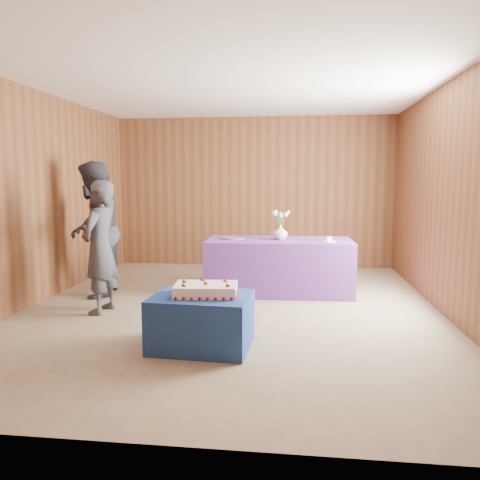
% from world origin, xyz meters
% --- Properties ---
extents(ground, '(6.00, 6.00, 0.00)m').
position_xyz_m(ground, '(0.00, 0.00, 0.00)').
color(ground, gray).
rests_on(ground, ground).
extents(room_shell, '(5.04, 6.04, 2.72)m').
position_xyz_m(room_shell, '(0.00, 0.00, 1.80)').
color(room_shell, brown).
rests_on(room_shell, ground).
extents(cake_table, '(0.94, 0.75, 0.50)m').
position_xyz_m(cake_table, '(-0.09, -1.34, 0.25)').
color(cake_table, navy).
rests_on(cake_table, ground).
extents(serving_table, '(2.03, 0.97, 0.75)m').
position_xyz_m(serving_table, '(0.55, 0.93, 0.38)').
color(serving_table, '#6A3490').
rests_on(serving_table, ground).
extents(sheet_cake, '(0.63, 0.46, 0.14)m').
position_xyz_m(sheet_cake, '(-0.05, -1.33, 0.55)').
color(sheet_cake, white).
rests_on(sheet_cake, cake_table).
extents(vase, '(0.25, 0.25, 0.20)m').
position_xyz_m(vase, '(0.56, 0.92, 0.85)').
color(vase, silver).
rests_on(vase, serving_table).
extents(flower_spray, '(0.25, 0.25, 0.19)m').
position_xyz_m(flower_spray, '(0.56, 0.92, 1.12)').
color(flower_spray, '#366E2C').
rests_on(flower_spray, vase).
extents(platter, '(0.38, 0.38, 0.02)m').
position_xyz_m(platter, '(-0.11, 0.95, 0.76)').
color(platter, '#6F4C99').
rests_on(platter, serving_table).
extents(plate, '(0.27, 0.27, 0.01)m').
position_xyz_m(plate, '(1.21, 0.77, 0.76)').
color(plate, silver).
rests_on(plate, serving_table).
extents(cake_slice, '(0.08, 0.07, 0.08)m').
position_xyz_m(cake_slice, '(1.21, 0.77, 0.79)').
color(cake_slice, white).
rests_on(cake_slice, plate).
extents(knife, '(0.25, 0.11, 0.00)m').
position_xyz_m(knife, '(1.26, 0.68, 0.75)').
color(knife, silver).
rests_on(knife, serving_table).
extents(guest_left, '(0.43, 0.60, 1.56)m').
position_xyz_m(guest_left, '(-1.51, -0.32, 0.78)').
color(guest_left, '#363740').
rests_on(guest_left, ground).
extents(guest_right, '(0.85, 1.00, 1.82)m').
position_xyz_m(guest_right, '(-1.92, 0.45, 0.91)').
color(guest_right, '#30303A').
rests_on(guest_right, ground).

